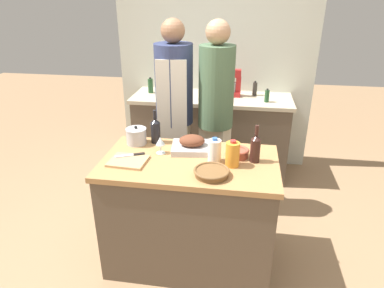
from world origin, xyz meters
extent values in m
plane|color=#9E7A56|center=(0.00, 0.00, 0.00)|extent=(12.00, 12.00, 0.00)
cube|color=brown|center=(0.00, 0.00, 0.43)|extent=(1.23, 0.70, 0.85)
cube|color=#B27F4C|center=(0.00, 0.00, 0.87)|extent=(1.27, 0.72, 0.04)
cube|color=brown|center=(0.00, 1.52, 0.44)|extent=(1.72, 0.58, 0.88)
cube|color=beige|center=(0.00, 1.52, 0.90)|extent=(1.78, 0.60, 0.04)
cube|color=silver|center=(0.00, 1.87, 1.27)|extent=(2.28, 0.10, 2.55)
cube|color=#BCBCC1|center=(-0.01, 0.17, 0.92)|extent=(0.33, 0.28, 0.04)
ellipsoid|color=brown|center=(-0.01, 0.17, 0.97)|extent=(0.21, 0.17, 0.09)
cylinder|color=brown|center=(0.18, -0.20, 0.91)|extent=(0.22, 0.22, 0.04)
torus|color=brown|center=(0.18, -0.20, 0.93)|extent=(0.24, 0.24, 0.02)
cube|color=tan|center=(-0.43, -0.10, 0.90)|extent=(0.27, 0.23, 0.02)
cylinder|color=#B7B7BC|center=(-0.46, 0.23, 0.95)|extent=(0.16, 0.16, 0.12)
cylinder|color=#B7B7BC|center=(-0.46, 0.23, 1.01)|extent=(0.16, 0.16, 0.01)
sphere|color=black|center=(-0.46, 0.23, 1.03)|extent=(0.02, 0.02, 0.02)
cylinder|color=#A84C38|center=(0.35, 0.11, 0.92)|extent=(0.14, 0.14, 0.05)
torus|color=#A84C38|center=(0.35, 0.11, 0.95)|extent=(0.15, 0.15, 0.03)
cylinder|color=orange|center=(0.31, -0.03, 0.98)|extent=(0.10, 0.10, 0.17)
cylinder|color=red|center=(0.31, -0.03, 1.08)|extent=(0.04, 0.04, 0.02)
cylinder|color=white|center=(0.18, 0.01, 0.98)|extent=(0.09, 0.09, 0.17)
cylinder|color=#3360B2|center=(0.18, 0.01, 1.07)|extent=(0.04, 0.04, 0.02)
cylinder|color=black|center=(-0.32, 0.27, 0.98)|extent=(0.08, 0.08, 0.17)
cone|color=black|center=(-0.32, 0.27, 1.08)|extent=(0.08, 0.08, 0.03)
cylinder|color=black|center=(-0.32, 0.27, 1.13)|extent=(0.03, 0.03, 0.07)
cylinder|color=#381E19|center=(0.46, 0.05, 0.98)|extent=(0.07, 0.07, 0.17)
cone|color=#381E19|center=(0.46, 0.05, 1.08)|extent=(0.07, 0.07, 0.03)
cylinder|color=#381E19|center=(0.46, 0.05, 1.13)|extent=(0.03, 0.03, 0.07)
cylinder|color=silver|center=(-0.23, 0.08, 0.89)|extent=(0.07, 0.07, 0.00)
cylinder|color=silver|center=(-0.23, 0.08, 0.93)|extent=(0.01, 0.01, 0.07)
cone|color=silver|center=(-0.23, 0.08, 0.99)|extent=(0.07, 0.07, 0.06)
cube|color=#B7B7BC|center=(-0.47, -0.04, 0.91)|extent=(0.14, 0.09, 0.01)
cube|color=black|center=(-0.38, 0.00, 0.91)|extent=(0.09, 0.06, 0.01)
cube|color=#B22323|center=(0.23, 1.59, 0.95)|extent=(0.18, 0.14, 0.05)
cylinder|color=#B7B7BC|center=(0.20, 1.59, 1.02)|extent=(0.13, 0.13, 0.10)
cube|color=#B22323|center=(0.29, 1.59, 1.06)|extent=(0.05, 0.08, 0.16)
cube|color=#B22323|center=(0.23, 1.59, 1.18)|extent=(0.17, 0.08, 0.08)
cylinder|color=#234C28|center=(-0.71, 1.57, 1.00)|extent=(0.06, 0.06, 0.16)
cylinder|color=black|center=(-0.71, 1.57, 1.09)|extent=(0.02, 0.02, 0.02)
cylinder|color=#234C28|center=(0.60, 1.41, 0.99)|extent=(0.05, 0.05, 0.13)
cylinder|color=black|center=(0.60, 1.41, 1.06)|extent=(0.02, 0.02, 0.02)
cylinder|color=#332D28|center=(0.47, 1.65, 1.00)|extent=(0.05, 0.05, 0.14)
cylinder|color=black|center=(0.47, 1.65, 1.08)|extent=(0.02, 0.02, 0.02)
cube|color=beige|center=(-0.28, 0.82, 0.43)|extent=(0.29, 0.21, 0.87)
cylinder|color=navy|center=(-0.28, 0.82, 1.23)|extent=(0.34, 0.34, 0.72)
sphere|color=#996B4C|center=(-0.28, 0.82, 1.70)|extent=(0.21, 0.21, 0.21)
cube|color=silver|center=(-0.27, 0.66, 1.02)|extent=(0.27, 0.03, 0.92)
cube|color=beige|center=(0.11, 0.78, 0.43)|extent=(0.30, 0.26, 0.87)
cylinder|color=#4C6B4C|center=(0.11, 0.78, 1.23)|extent=(0.31, 0.31, 0.72)
sphere|color=tan|center=(0.11, 0.78, 1.70)|extent=(0.21, 0.21, 0.21)
camera|label=1|loc=(0.36, -2.17, 2.01)|focal=32.00mm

